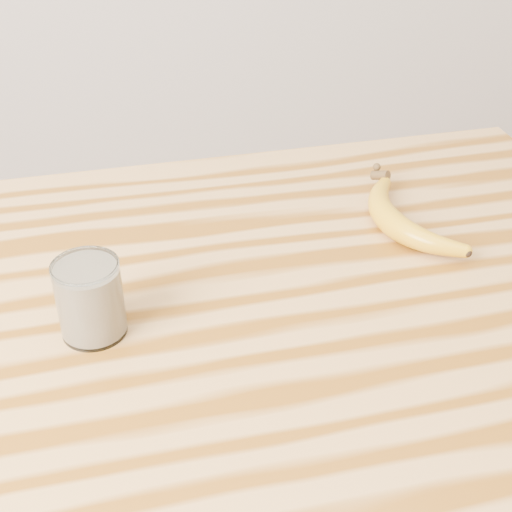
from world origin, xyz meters
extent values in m
cube|color=#B18146|center=(0.00, 0.00, 0.88)|extent=(1.20, 0.80, 0.04)
cylinder|color=brown|center=(0.54, 0.34, 0.43)|extent=(0.06, 0.06, 0.86)
cylinder|color=white|center=(-0.07, 0.03, 0.94)|extent=(0.07, 0.07, 0.09)
torus|color=white|center=(-0.07, 0.03, 0.98)|extent=(0.07, 0.07, 0.00)
cylinder|color=beige|center=(-0.07, 0.03, 0.94)|extent=(0.06, 0.06, 0.07)
camera|label=1|loc=(-0.04, -0.56, 1.39)|focal=50.00mm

